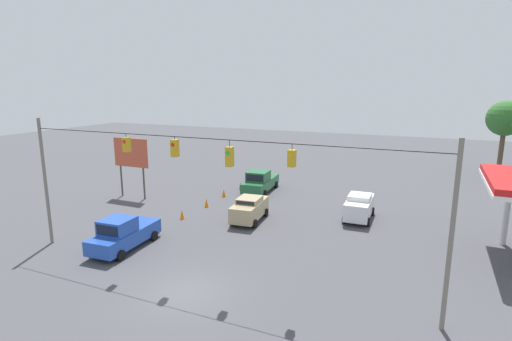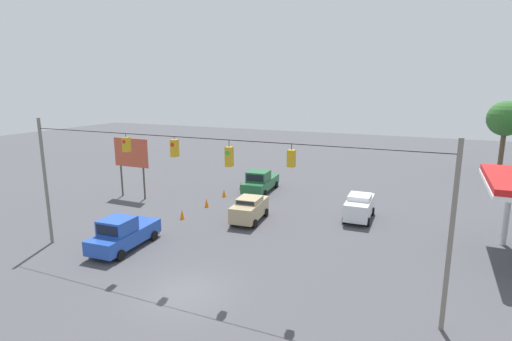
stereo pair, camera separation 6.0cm
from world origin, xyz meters
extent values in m
plane|color=#47474C|center=(0.00, 0.00, 0.00)|extent=(140.00, 140.00, 0.00)
cylinder|color=slate|center=(-11.61, -1.79, 4.07)|extent=(0.20, 0.20, 8.15)
cylinder|color=slate|center=(11.61, -1.79, 4.07)|extent=(0.20, 0.20, 8.15)
cylinder|color=black|center=(0.00, -1.79, 7.50)|extent=(23.21, 0.04, 0.04)
cube|color=gold|center=(-4.80, -1.79, 6.84)|extent=(0.32, 0.36, 0.78)
cylinder|color=black|center=(-4.80, -1.79, 7.36)|extent=(0.03, 0.03, 0.28)
cylinder|color=orange|center=(-4.80, -1.60, 7.01)|extent=(0.20, 0.02, 0.20)
cube|color=gold|center=(-1.60, -1.79, 6.68)|extent=(0.32, 0.36, 0.97)
cylinder|color=black|center=(-1.60, -1.79, 7.33)|extent=(0.03, 0.03, 0.34)
cylinder|color=green|center=(-1.60, -1.60, 6.90)|extent=(0.20, 0.02, 0.20)
cube|color=gold|center=(1.60, -1.79, 6.90)|extent=(0.32, 0.36, 0.90)
cylinder|color=black|center=(1.60, -1.79, 7.43)|extent=(0.03, 0.03, 0.16)
cylinder|color=red|center=(1.60, -1.60, 7.10)|extent=(0.20, 0.02, 0.20)
cube|color=gold|center=(4.80, -1.79, 6.90)|extent=(0.32, 0.36, 0.80)
cylinder|color=black|center=(4.80, -1.79, 7.40)|extent=(0.03, 0.03, 0.21)
cylinder|color=red|center=(4.80, -1.60, 7.08)|extent=(0.20, 0.02, 0.20)
cube|color=#234CB2|center=(6.65, -3.13, 0.77)|extent=(2.26, 5.24, 0.90)
cube|color=#234CB2|center=(6.61, -2.52, 1.67)|extent=(1.90, 1.95, 0.90)
cube|color=black|center=(6.55, -1.58, 1.67)|extent=(1.55, 0.12, 0.63)
cylinder|color=black|center=(7.52, -1.41, 0.32)|extent=(0.26, 0.65, 0.64)
cylinder|color=black|center=(5.58, -1.53, 0.32)|extent=(0.26, 0.65, 0.64)
cylinder|color=black|center=(7.72, -4.73, 0.32)|extent=(0.26, 0.65, 0.64)
cylinder|color=black|center=(5.78, -4.86, 0.32)|extent=(0.26, 0.65, 0.64)
cube|color=silver|center=(-5.89, -14.75, 0.96)|extent=(1.85, 4.23, 1.28)
cube|color=silver|center=(-5.89, -14.75, 1.78)|extent=(1.65, 1.88, 0.36)
cube|color=black|center=(-5.87, -15.69, 1.78)|extent=(1.40, 0.05, 0.25)
cylinder|color=black|center=(-6.73, -16.14, 0.32)|extent=(0.24, 0.65, 0.64)
cylinder|color=black|center=(-4.98, -16.09, 0.32)|extent=(0.24, 0.65, 0.64)
cylinder|color=black|center=(-6.80, -13.41, 0.32)|extent=(0.24, 0.65, 0.64)
cylinder|color=black|center=(-5.05, -13.37, 0.32)|extent=(0.24, 0.65, 0.64)
cube|color=tan|center=(1.62, -10.99, 0.90)|extent=(2.13, 4.35, 1.16)
cube|color=tan|center=(1.62, -10.99, 1.66)|extent=(1.78, 1.99, 0.36)
cube|color=black|center=(1.54, -10.06, 1.66)|extent=(1.40, 0.15, 0.25)
cylinder|color=black|center=(2.37, -9.55, 0.32)|extent=(0.28, 0.66, 0.64)
cylinder|color=black|center=(0.63, -9.71, 0.32)|extent=(0.28, 0.66, 0.64)
cylinder|color=black|center=(2.62, -12.28, 0.32)|extent=(0.28, 0.66, 0.64)
cylinder|color=black|center=(0.87, -12.44, 0.32)|extent=(0.28, 0.66, 0.64)
cube|color=#236038|center=(4.31, -19.31, 0.77)|extent=(2.49, 5.72, 0.90)
cube|color=#236038|center=(4.26, -18.64, 1.67)|extent=(2.05, 2.15, 0.90)
cube|color=black|center=(4.19, -17.63, 1.67)|extent=(1.66, 0.14, 0.63)
cylinder|color=black|center=(5.21, -17.42, 0.32)|extent=(0.27, 0.65, 0.64)
cylinder|color=black|center=(3.14, -17.58, 0.32)|extent=(0.27, 0.65, 0.64)
cylinder|color=black|center=(5.48, -21.04, 0.32)|extent=(0.27, 0.65, 0.64)
cylinder|color=black|center=(3.41, -21.19, 0.32)|extent=(0.27, 0.65, 0.64)
cone|color=orange|center=(6.36, -5.98, 0.37)|extent=(0.37, 0.37, 0.74)
cone|color=orange|center=(6.53, -9.22, 0.37)|extent=(0.37, 0.37, 0.74)
cone|color=orange|center=(6.41, -12.65, 0.37)|extent=(0.37, 0.37, 0.74)
cone|color=orange|center=(6.57, -15.99, 0.37)|extent=(0.37, 0.37, 0.74)
cone|color=orange|center=(6.35, -19.08, 0.37)|extent=(0.37, 0.37, 0.74)
cylinder|color=silver|center=(-15.31, -13.52, 2.34)|extent=(0.36, 0.36, 4.67)
cylinder|color=#4C473D|center=(12.82, -12.53, 1.43)|extent=(0.16, 0.16, 2.87)
cylinder|color=#4C473D|center=(15.41, -12.53, 1.43)|extent=(0.16, 0.16, 2.87)
cube|color=#BF4C33|center=(14.12, -12.53, 4.16)|extent=(3.70, 0.12, 2.59)
cylinder|color=brown|center=(-17.83, -37.13, 2.69)|extent=(0.52, 0.52, 5.39)
sphere|color=#336B2D|center=(-17.83, -37.13, 6.47)|extent=(3.95, 3.95, 3.95)
camera|label=1|loc=(-10.58, 15.19, 10.10)|focal=28.00mm
camera|label=2|loc=(-10.63, 15.16, 10.10)|focal=28.00mm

